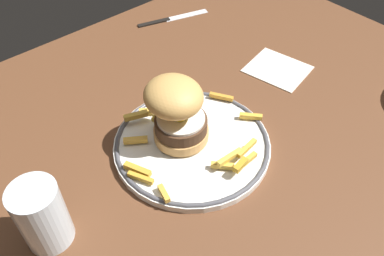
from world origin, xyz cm
name	(u,v)px	position (x,y,z in cm)	size (l,w,h in cm)	color
ground_plane	(181,137)	(0.00, 0.00, -2.00)	(117.36, 81.08, 4.00)	brown
dinner_plate	(192,144)	(-1.36, -4.46, 0.84)	(26.36, 26.36, 1.60)	white
burger	(177,110)	(-2.38, -2.01, 7.42)	(13.18, 13.33, 11.70)	tan
fries_pile	(188,139)	(-2.04, -4.26, 2.34)	(25.42, 21.97, 1.94)	gold
water_glass	(43,218)	(-27.20, -4.00, 4.61)	(6.48, 6.48, 10.50)	silver
knife	(168,19)	(21.41, 30.41, 0.26)	(17.66, 6.67, 0.70)	black
napkin	(279,70)	(26.24, -0.40, 0.20)	(10.41, 11.74, 0.40)	silver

